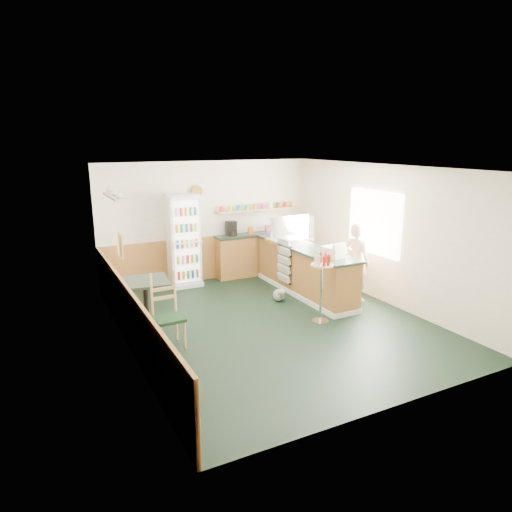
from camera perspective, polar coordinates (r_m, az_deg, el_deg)
ground at (r=8.20m, az=2.10°, el=-8.22°), size 6.00×6.00×0.00m
room_envelope at (r=8.28m, az=-1.64°, el=3.05°), size 5.04×6.02×2.72m
service_counter at (r=9.58m, az=6.08°, el=-2.03°), size 0.68×3.01×1.01m
back_counter at (r=10.92m, az=0.46°, el=0.57°), size 2.24×0.42×1.69m
drinks_fridge at (r=10.05m, az=-9.03°, el=1.89°), size 0.67×0.55×2.03m
display_case at (r=9.91m, az=4.23°, el=3.42°), size 0.95×0.50×0.54m
cash_register at (r=8.64m, az=9.68°, el=0.51°), size 0.43×0.44×0.20m
shopkeeper at (r=9.27m, az=12.48°, el=-0.73°), size 0.48×0.60×1.58m
condiment_stand at (r=8.01m, az=8.21°, el=-2.64°), size 0.40×0.40×1.23m
newspaper_rack at (r=9.53m, az=3.53°, el=-0.57°), size 0.09×0.48×0.95m
cafe_table at (r=7.96m, az=-13.63°, el=-4.70°), size 0.86×0.86×0.85m
cafe_chair at (r=7.26m, az=-11.13°, el=-6.37°), size 0.45×0.45×1.17m
dog_doorstop at (r=9.17m, az=2.93°, el=-4.84°), size 0.24×0.31×0.29m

